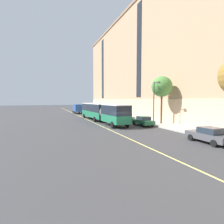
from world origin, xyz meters
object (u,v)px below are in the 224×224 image
at_px(parked_car_darkgray_5, 126,117).
at_px(fire_hydrant, 119,115).
at_px(parked_car_darkgray_1, 99,112).
at_px(street_lamp, 155,99).
at_px(parked_car_red_0, 108,114).
at_px(city_bus, 101,111).
at_px(parked_car_darkgray_3, 209,135).
at_px(street_tree_mid_block, 162,87).
at_px(box_truck, 78,108).
at_px(parked_car_green_2, 143,121).

relative_size(parked_car_darkgray_5, fire_hydrant, 6.30).
xyz_separation_m(parked_car_darkgray_1, street_lamp, (1.74, -25.61, 3.63)).
xyz_separation_m(parked_car_red_0, street_lamp, (1.89, -17.04, 3.63)).
xyz_separation_m(city_bus, street_lamp, (6.61, -8.28, 2.38)).
distance_m(parked_car_darkgray_1, parked_car_darkgray_3, 37.35).
xyz_separation_m(city_bus, street_tree_mid_block, (8.73, -7.26, 4.43)).
height_order(street_tree_mid_block, street_lamp, street_tree_mid_block).
xyz_separation_m(city_bus, parked_car_darkgray_3, (4.78, -20.02, -1.25)).
height_order(parked_car_red_0, fire_hydrant, parked_car_red_0).
distance_m(box_truck, fire_hydrant, 17.54).
height_order(parked_car_darkgray_1, parked_car_darkgray_3, same).
distance_m(parked_car_green_2, street_tree_mid_block, 6.92).
height_order(parked_car_darkgray_3, street_lamp, street_lamp).
bearing_deg(parked_car_red_0, box_truck, 111.70).
bearing_deg(street_tree_mid_block, parked_car_green_2, -173.53).
bearing_deg(street_tree_mid_block, parked_car_darkgray_5, 125.14).
distance_m(box_truck, street_tree_mid_block, 31.08).
xyz_separation_m(parked_car_green_2, parked_car_darkgray_5, (-0.12, 6.19, -0.00)).
relative_size(parked_car_green_2, fire_hydrant, 6.36).
relative_size(parked_car_darkgray_3, street_tree_mid_block, 0.54).
xyz_separation_m(parked_car_darkgray_1, parked_car_darkgray_3, (-0.09, -37.35, 0.00)).
distance_m(parked_car_darkgray_3, street_tree_mid_block, 14.51).
distance_m(parked_car_green_2, box_truck, 30.20).
xyz_separation_m(city_bus, parked_car_green_2, (4.81, -7.71, -1.24)).
distance_m(parked_car_green_2, parked_car_darkgray_3, 12.31).
bearing_deg(parked_car_darkgray_3, parked_car_red_0, 90.12).
relative_size(parked_car_red_0, parked_car_darkgray_3, 1.04).
bearing_deg(street_tree_mid_block, parked_car_red_0, 104.07).
distance_m(parked_car_darkgray_3, fire_hydrant, 26.07).
bearing_deg(street_lamp, parked_car_darkgray_3, -98.88).
bearing_deg(parked_car_green_2, street_tree_mid_block, 6.47).
bearing_deg(fire_hydrant, parked_car_red_0, 122.88).
distance_m(parked_car_red_0, box_truck, 14.28).
bearing_deg(parked_car_red_0, parked_car_darkgray_3, -89.88).
relative_size(parked_car_green_2, parked_car_darkgray_3, 1.04).
bearing_deg(parked_car_green_2, parked_car_darkgray_1, 89.85).
height_order(box_truck, street_tree_mid_block, street_tree_mid_block).
xyz_separation_m(parked_car_darkgray_1, box_truck, (-5.42, 4.67, 0.88)).
bearing_deg(parked_car_darkgray_3, box_truck, 97.22).
height_order(city_bus, parked_car_green_2, city_bus).
bearing_deg(parked_car_darkgray_5, parked_car_darkgray_1, 89.45).
relative_size(box_truck, street_lamp, 1.06).
bearing_deg(parked_car_red_0, fire_hydrant, -57.12).
xyz_separation_m(parked_car_green_2, street_tree_mid_block, (3.93, 0.45, 5.68)).
distance_m(parked_car_darkgray_3, street_lamp, 12.43).
bearing_deg(parked_car_darkgray_1, street_lamp, -86.11).
bearing_deg(parked_car_green_2, city_bus, 121.94).
relative_size(city_bus, parked_car_red_0, 4.34).
xyz_separation_m(parked_car_red_0, street_tree_mid_block, (4.02, -16.03, 5.68)).
relative_size(street_tree_mid_block, street_lamp, 1.17).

